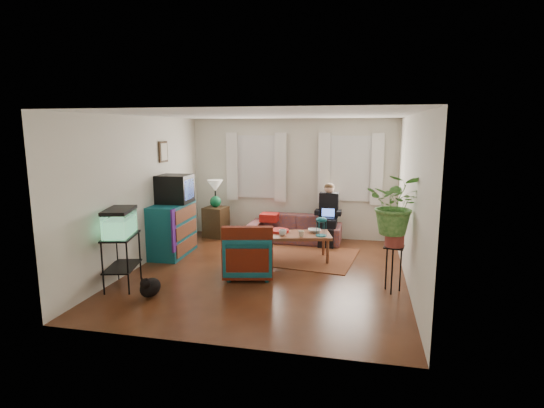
% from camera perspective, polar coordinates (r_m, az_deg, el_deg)
% --- Properties ---
extents(floor, '(4.50, 5.00, 0.01)m').
position_cam_1_polar(floor, '(7.23, -0.68, -9.16)').
color(floor, '#4F2B14').
rests_on(floor, ground).
extents(ceiling, '(4.50, 5.00, 0.01)m').
position_cam_1_polar(ceiling, '(6.83, -0.73, 11.90)').
color(ceiling, white).
rests_on(ceiling, wall_back).
extents(wall_back, '(4.50, 0.01, 2.60)m').
position_cam_1_polar(wall_back, '(9.34, 2.75, 3.41)').
color(wall_back, silver).
rests_on(wall_back, floor).
extents(wall_front, '(4.50, 0.01, 2.60)m').
position_cam_1_polar(wall_front, '(4.56, -7.81, -3.76)').
color(wall_front, silver).
rests_on(wall_front, floor).
extents(wall_left, '(0.01, 5.00, 2.60)m').
position_cam_1_polar(wall_left, '(7.73, -17.19, 1.57)').
color(wall_left, silver).
rests_on(wall_left, floor).
extents(wall_right, '(0.01, 5.00, 2.60)m').
position_cam_1_polar(wall_right, '(6.78, 18.17, 0.38)').
color(wall_right, silver).
rests_on(wall_right, floor).
extents(window_left, '(1.08, 0.04, 1.38)m').
position_cam_1_polar(window_left, '(9.46, -2.06, 5.02)').
color(window_left, white).
rests_on(window_left, wall_back).
extents(window_right, '(1.08, 0.04, 1.38)m').
position_cam_1_polar(window_right, '(9.17, 10.49, 4.70)').
color(window_right, white).
rests_on(window_right, wall_back).
extents(curtains_left, '(1.36, 0.06, 1.50)m').
position_cam_1_polar(curtains_left, '(9.38, -2.18, 4.98)').
color(curtains_left, white).
rests_on(curtains_left, wall_back).
extents(curtains_right, '(1.36, 0.06, 1.50)m').
position_cam_1_polar(curtains_right, '(9.09, 10.47, 4.66)').
color(curtains_right, white).
rests_on(curtains_right, wall_back).
extents(picture_frame, '(0.04, 0.32, 0.40)m').
position_cam_1_polar(picture_frame, '(8.40, -14.36, 6.81)').
color(picture_frame, '#3D2616').
rests_on(picture_frame, wall_left).
extents(area_rug, '(2.20, 1.86, 0.01)m').
position_cam_1_polar(area_rug, '(8.11, 3.83, -6.98)').
color(area_rug, maroon).
rests_on(area_rug, floor).
extents(sofa, '(1.95, 0.79, 0.76)m').
position_cam_1_polar(sofa, '(9.04, 3.10, -2.74)').
color(sofa, brown).
rests_on(sofa, floor).
extents(seated_person, '(0.49, 0.60, 1.16)m').
position_cam_1_polar(seated_person, '(8.90, 7.56, -1.70)').
color(seated_person, black).
rests_on(seated_person, sofa).
extents(side_table, '(0.53, 0.53, 0.67)m').
position_cam_1_polar(side_table, '(9.53, -7.54, -2.41)').
color(side_table, '#3D2916').
rests_on(side_table, floor).
extents(table_lamp, '(0.40, 0.40, 0.61)m').
position_cam_1_polar(table_lamp, '(9.42, -7.63, 1.30)').
color(table_lamp, white).
rests_on(table_lamp, side_table).
extents(dresser, '(0.58, 1.12, 1.00)m').
position_cam_1_polar(dresser, '(8.30, -13.25, -3.33)').
color(dresser, '#12586C').
rests_on(dresser, floor).
extents(crt_tv, '(0.62, 0.57, 0.53)m').
position_cam_1_polar(crt_tv, '(8.25, -13.01, 2.00)').
color(crt_tv, black).
rests_on(crt_tv, dresser).
extents(aquarium_stand, '(0.56, 0.80, 0.80)m').
position_cam_1_polar(aquarium_stand, '(6.87, -19.50, -7.28)').
color(aquarium_stand, black).
rests_on(aquarium_stand, floor).
extents(aquarium, '(0.51, 0.72, 0.42)m').
position_cam_1_polar(aquarium, '(6.72, -19.81, -2.27)').
color(aquarium, '#7FD899').
rests_on(aquarium, aquarium_stand).
extents(black_cat, '(0.30, 0.42, 0.34)m').
position_cam_1_polar(black_cat, '(6.42, -16.06, -10.49)').
color(black_cat, black).
rests_on(black_cat, floor).
extents(armchair, '(0.91, 0.87, 0.79)m').
position_cam_1_polar(armchair, '(6.98, -3.16, -6.47)').
color(armchair, '#125F6D').
rests_on(armchair, floor).
extents(serape_throw, '(0.82, 0.35, 0.65)m').
position_cam_1_polar(serape_throw, '(6.64, -3.32, -5.85)').
color(serape_throw, '#9E0A0A').
rests_on(serape_throw, armchair).
extents(coffee_table, '(1.32, 0.92, 0.50)m').
position_cam_1_polar(coffee_table, '(7.82, 3.39, -5.78)').
color(coffee_table, brown).
rests_on(coffee_table, floor).
extents(cup_a, '(0.16, 0.16, 0.11)m').
position_cam_1_polar(cup_a, '(7.62, 1.44, -3.85)').
color(cup_a, white).
rests_on(cup_a, coffee_table).
extents(cup_b, '(0.13, 0.13, 0.10)m').
position_cam_1_polar(cup_b, '(7.56, 3.96, -4.00)').
color(cup_b, beige).
rests_on(cup_b, coffee_table).
extents(bowl, '(0.28, 0.28, 0.06)m').
position_cam_1_polar(bowl, '(7.89, 5.72, -3.59)').
color(bowl, white).
rests_on(bowl, coffee_table).
extents(snack_tray, '(0.45, 0.45, 0.04)m').
position_cam_1_polar(snack_tray, '(7.89, 0.94, -3.60)').
color(snack_tray, '#B21414').
rests_on(snack_tray, coffee_table).
extents(birdcage, '(0.24, 0.24, 0.35)m').
position_cam_1_polar(birdcage, '(7.60, 6.64, -3.01)').
color(birdcage, '#115B6B').
rests_on(birdcage, coffee_table).
extents(plant_stand, '(0.34, 0.34, 0.70)m').
position_cam_1_polar(plant_stand, '(6.55, 15.95, -8.41)').
color(plant_stand, black).
rests_on(plant_stand, floor).
extents(potted_plant, '(0.90, 0.81, 0.88)m').
position_cam_1_polar(potted_plant, '(6.34, 16.31, -1.28)').
color(potted_plant, '#599947').
rests_on(potted_plant, plant_stand).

